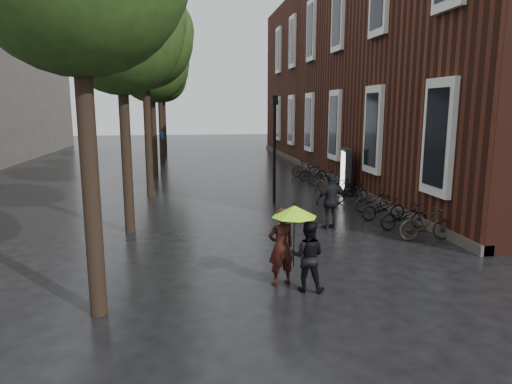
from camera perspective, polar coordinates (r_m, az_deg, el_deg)
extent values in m
plane|color=black|center=(8.81, 7.34, -15.95)|extent=(120.00, 120.00, 0.00)
cube|color=#38160F|center=(29.99, 17.03, 14.07)|extent=(10.00, 33.00, 12.00)
cube|color=silver|center=(15.19, 21.94, 6.32)|extent=(0.25, 1.60, 3.60)
cube|color=black|center=(15.14, 21.61, 6.33)|extent=(0.10, 1.20, 3.00)
cube|color=silver|center=(19.66, 14.52, 7.53)|extent=(0.25, 1.60, 3.60)
cube|color=black|center=(19.62, 14.25, 7.54)|extent=(0.10, 1.20, 3.00)
cube|color=silver|center=(24.33, 9.88, 8.22)|extent=(0.25, 1.60, 3.60)
cube|color=black|center=(24.30, 9.65, 8.23)|extent=(0.10, 1.20, 3.00)
cube|color=silver|center=(24.74, 10.31, 21.05)|extent=(0.25, 1.60, 3.60)
cube|color=black|center=(24.71, 10.07, 21.07)|extent=(0.10, 1.20, 3.00)
cube|color=silver|center=(29.12, 6.74, 8.66)|extent=(0.25, 1.60, 3.60)
cube|color=black|center=(29.09, 6.55, 8.66)|extent=(0.10, 1.20, 3.00)
cube|color=silver|center=(29.46, 6.98, 19.41)|extent=(0.25, 1.60, 3.60)
cube|color=black|center=(29.43, 6.78, 19.42)|extent=(0.10, 1.20, 3.00)
cube|color=silver|center=(33.96, 4.49, 8.96)|extent=(0.25, 1.60, 3.60)
cube|color=black|center=(33.94, 4.32, 8.96)|extent=(0.10, 1.20, 3.00)
cube|color=silver|center=(34.26, 4.62, 18.19)|extent=(0.25, 1.60, 3.60)
cube|color=black|center=(34.24, 4.45, 18.20)|extent=(0.10, 1.20, 3.00)
cube|color=silver|center=(38.85, 2.79, 9.17)|extent=(0.25, 1.60, 3.60)
cube|color=black|center=(38.83, 2.65, 9.17)|extent=(0.10, 1.20, 3.00)
cube|color=silver|center=(39.11, 2.87, 17.25)|extent=(0.25, 1.60, 3.60)
cube|color=black|center=(39.09, 2.72, 17.26)|extent=(0.10, 1.20, 3.00)
cube|color=#3F3833|center=(28.43, 7.44, 2.83)|extent=(0.40, 33.00, 0.30)
cylinder|color=black|center=(8.88, -19.89, -0.34)|extent=(0.32, 0.32, 4.68)
cylinder|color=black|center=(14.78, -15.85, 3.68)|extent=(0.32, 0.32, 4.51)
cylinder|color=black|center=(20.68, -13.31, 6.26)|extent=(0.32, 0.32, 4.95)
cylinder|color=black|center=(26.68, -12.61, 6.59)|extent=(0.32, 0.32, 4.40)
cylinder|color=black|center=(32.64, -11.76, 7.64)|extent=(0.32, 0.32, 4.79)
cylinder|color=black|center=(38.64, -11.37, 7.91)|extent=(0.32, 0.32, 4.57)
imported|color=black|center=(10.19, 3.14, -6.85)|extent=(0.73, 0.59, 1.75)
imported|color=black|center=(9.95, 6.49, -7.97)|extent=(0.90, 0.80, 1.54)
cylinder|color=black|center=(9.92, 4.76, -5.92)|extent=(0.02, 0.02, 1.25)
cone|color=#A5FF1A|center=(9.76, 4.82, -2.41)|extent=(0.98, 0.98, 0.25)
cylinder|color=black|center=(9.73, 4.83, -1.46)|extent=(0.02, 0.02, 0.08)
imported|color=black|center=(15.00, 9.36, -1.17)|extent=(1.14, 0.67, 1.82)
imported|color=black|center=(14.49, 20.52, -3.75)|extent=(1.71, 0.54, 1.02)
imported|color=black|center=(15.58, 17.98, -2.88)|extent=(1.74, 0.77, 0.88)
imported|color=black|center=(16.64, 15.62, -1.98)|extent=(1.63, 0.61, 0.84)
imported|color=black|center=(18.05, 14.48, -0.91)|extent=(1.77, 0.95, 0.88)
imported|color=black|center=(19.36, 11.75, -0.09)|extent=(1.66, 0.77, 0.84)
imported|color=black|center=(20.52, 10.43, 0.66)|extent=(1.55, 0.52, 0.92)
imported|color=black|center=(22.05, 9.22, 1.27)|extent=(1.67, 0.81, 0.84)
imported|color=black|center=(23.36, 8.49, 1.78)|extent=(1.61, 0.76, 0.81)
imported|color=black|center=(24.67, 7.11, 2.40)|extent=(1.57, 0.60, 0.92)
imported|color=black|center=(26.27, 6.26, 2.98)|extent=(1.67, 0.56, 0.99)
cube|color=black|center=(21.56, 11.18, 2.63)|extent=(0.28, 1.36, 2.06)
cube|color=#F0E6CF|center=(21.50, 10.81, 2.76)|extent=(0.04, 1.14, 1.69)
cylinder|color=black|center=(18.76, 2.32, 4.82)|extent=(0.12, 0.12, 4.10)
cube|color=black|center=(18.67, 2.37, 11.41)|extent=(0.23, 0.23, 0.36)
sphere|color=#FFE5B2|center=(18.67, 2.37, 11.41)|extent=(0.18, 0.18, 0.18)
cylinder|color=#262628|center=(25.77, -11.78, 4.27)|extent=(0.06, 0.06, 2.41)
cylinder|color=navy|center=(25.66, -11.67, 6.94)|extent=(0.03, 0.48, 0.48)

